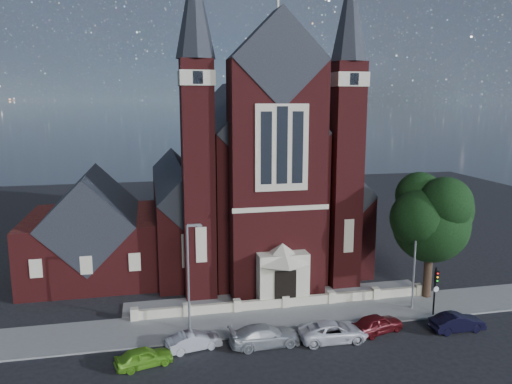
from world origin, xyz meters
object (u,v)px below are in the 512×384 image
street_lamp_right (416,255)px  car_white_suv (333,331)px  car_silver_a (194,341)px  car_navy (457,322)px  traffic_signal (436,285)px  car_dark_red (377,324)px  parish_hall (93,235)px  street_lamp_left (189,271)px  church (246,179)px  street_tree (434,220)px  car_lime_van (144,357)px  car_silver_b (265,336)px

street_lamp_right → car_white_suv: (-8.28, -3.67, -3.91)m
car_silver_a → car_white_suv: (9.76, -0.77, 0.07)m
car_silver_a → car_navy: car_navy is taller
traffic_signal → car_white_suv: 9.61m
car_navy → car_dark_red: bearing=79.8°
parish_hall → street_lamp_left: (8.09, -14.00, 0.59)m
church → street_lamp_left: church is taller
street_lamp_left → car_dark_red: size_ratio=1.99×
parish_hall → traffic_signal: 31.20m
traffic_signal → car_white_suv: traffic_signal is taller
street_lamp_left → car_silver_a: size_ratio=2.17×
church → car_dark_red: size_ratio=8.59×
parish_hall → traffic_signal: bearing=-30.0°
street_tree → car_white_suv: street_tree is taller
car_lime_van → car_dark_red: 16.70m
street_lamp_left → car_silver_a: street_lamp_left is taller
parish_hall → car_silver_a: bearing=-64.5°
street_lamp_right → car_silver_b: street_lamp_right is taller
street_tree → street_lamp_left: (-20.51, -1.71, -2.36)m
street_lamp_right → car_lime_van: street_lamp_right is taller
parish_hall → traffic_signal: size_ratio=3.05×
street_lamp_right → parish_hall: bearing=151.8°
church → street_lamp_right: bearing=-62.0°
car_silver_a → traffic_signal: bearing=-98.1°
street_tree → car_navy: (-1.32, -5.92, -6.30)m
street_lamp_right → car_lime_van: (-21.35, -4.41, -3.97)m
street_tree → car_white_suv: (-10.78, -5.38, -6.27)m
parish_hall → car_silver_a: 19.03m
traffic_signal → car_silver_b: (-14.08, -1.80, -1.86)m
car_white_suv → parish_hall: bearing=46.7°
car_silver_b → car_white_suv: car_silver_b is taller
street_tree → car_silver_b: 17.62m
street_lamp_right → car_navy: bearing=-74.2°
traffic_signal → car_dark_red: size_ratio=0.98×
car_silver_a → car_navy: (19.23, -1.30, 0.05)m
street_lamp_left → car_silver_b: street_lamp_left is taller
car_silver_a → car_silver_b: size_ratio=0.75×
street_tree → car_dark_red: 10.74m
street_lamp_right → car_dark_red: street_lamp_right is taller
parish_hall → car_navy: (27.28, -18.21, -3.35)m
car_silver_a → car_lime_van: bearing=102.4°
car_silver_a → car_navy: bearing=-106.0°
street_tree → car_lime_van: 25.43m
street_tree → street_lamp_right: street_tree is taller
car_lime_van → car_dark_red: (16.65, 1.21, 0.07)m
street_tree → car_white_suv: bearing=-153.5°
car_white_suv → car_silver_a: bearing=87.0°
car_silver_a → parish_hall: bearing=13.4°
church → street_lamp_right: church is taller
car_silver_b → traffic_signal: bearing=-85.6°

